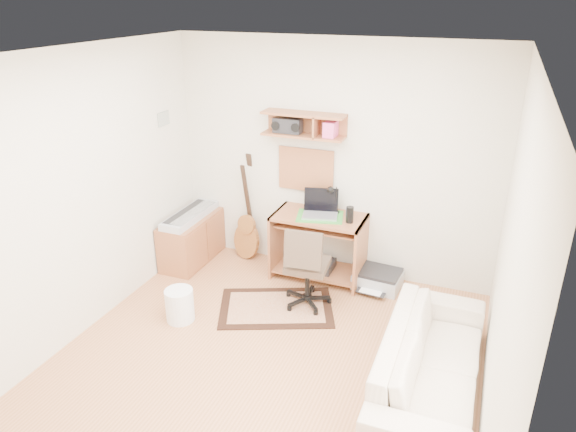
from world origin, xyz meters
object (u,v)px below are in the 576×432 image
at_px(task_chair, 308,265).
at_px(cabinet, 192,239).
at_px(sofa, 432,353).
at_px(printer, 378,280).
at_px(desk, 318,247).

xyz_separation_m(task_chair, cabinet, (-1.61, 0.41, -0.18)).
bearing_deg(task_chair, sofa, -37.92).
distance_m(printer, sofa, 1.68).
xyz_separation_m(task_chair, printer, (0.60, 0.61, -0.37)).
xyz_separation_m(desk, printer, (0.68, 0.02, -0.29)).
relative_size(desk, sofa, 0.53).
xyz_separation_m(desk, cabinet, (-1.53, -0.18, -0.10)).
bearing_deg(task_chair, cabinet, 160.22).
relative_size(desk, printer, 2.02).
distance_m(desk, cabinet, 1.54).
height_order(task_chair, sofa, task_chair).
bearing_deg(sofa, printer, 26.87).
bearing_deg(printer, cabinet, -170.62).
bearing_deg(task_chair, printer, 40.16).
distance_m(task_chair, sofa, 1.61).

